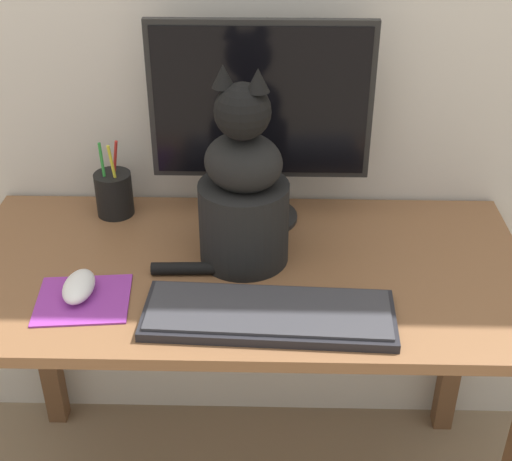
# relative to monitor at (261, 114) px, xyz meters

# --- Properties ---
(desk) EXTENTS (1.18, 0.58, 0.71)m
(desk) POSITION_rel_monitor_xyz_m (-0.03, -0.19, -0.37)
(desk) COLOR brown
(desk) RESTS_ON ground_plane
(monitor) EXTENTS (0.47, 0.17, 0.46)m
(monitor) POSITION_rel_monitor_xyz_m (0.00, 0.00, 0.00)
(monitor) COLOR black
(monitor) RESTS_ON desk
(keyboard) EXTENTS (0.47, 0.18, 0.02)m
(keyboard) POSITION_rel_monitor_xyz_m (0.02, -0.37, -0.24)
(keyboard) COLOR black
(keyboard) RESTS_ON desk
(mousepad_left) EXTENTS (0.19, 0.17, 0.00)m
(mousepad_left) POSITION_rel_monitor_xyz_m (-0.33, -0.32, -0.25)
(mousepad_left) COLOR purple
(mousepad_left) RESTS_ON desk
(computer_mouse_left) EXTENTS (0.06, 0.11, 0.04)m
(computer_mouse_left) POSITION_rel_monitor_xyz_m (-0.34, -0.30, -0.23)
(computer_mouse_left) COLOR white
(computer_mouse_left) RESTS_ON mousepad_left
(cat) EXTENTS (0.30, 0.23, 0.42)m
(cat) POSITION_rel_monitor_xyz_m (-0.03, -0.17, -0.10)
(cat) COLOR black
(cat) RESTS_ON desk
(pen_cup) EXTENTS (0.08, 0.08, 0.18)m
(pen_cup) POSITION_rel_monitor_xyz_m (-0.34, 0.02, -0.20)
(pen_cup) COLOR black
(pen_cup) RESTS_ON desk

